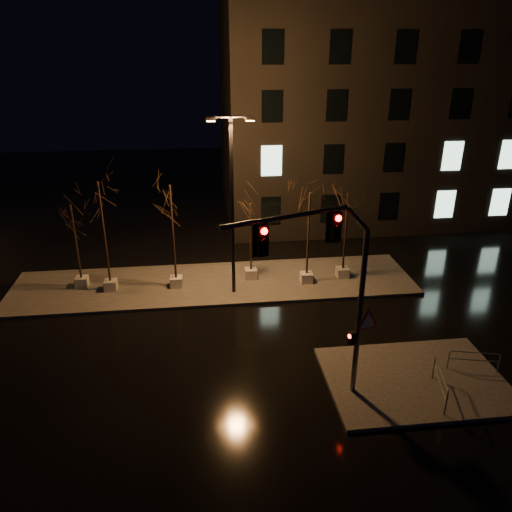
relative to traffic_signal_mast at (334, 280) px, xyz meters
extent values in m
plane|color=black|center=(-3.68, 4.33, -5.08)|extent=(90.00, 90.00, 0.00)
cube|color=#403E39|center=(-3.68, 10.33, -5.01)|extent=(22.00, 5.00, 0.15)
cube|color=#403E39|center=(3.82, 0.83, -5.01)|extent=(7.00, 5.00, 0.15)
cube|color=black|center=(10.32, 22.33, 2.42)|extent=(25.00, 12.00, 15.00)
cube|color=beige|center=(-10.85, 10.69, -4.66)|extent=(0.65, 0.65, 0.55)
cylinder|color=black|center=(-10.85, 10.69, -2.34)|extent=(0.11, 0.11, 4.09)
cube|color=beige|center=(-9.24, 10.12, -4.66)|extent=(0.65, 0.65, 0.55)
cylinder|color=black|center=(-9.24, 10.12, -1.69)|extent=(0.11, 0.11, 5.39)
cube|color=beige|center=(-5.76, 10.10, -4.66)|extent=(0.65, 0.65, 0.55)
cylinder|color=black|center=(-5.76, 10.10, -1.84)|extent=(0.11, 0.11, 5.10)
cube|color=beige|center=(-1.62, 10.66, -4.66)|extent=(0.65, 0.65, 0.55)
cylinder|color=black|center=(-1.62, 10.66, -2.48)|extent=(0.11, 0.11, 3.80)
cube|color=beige|center=(1.36, 9.78, -4.66)|extent=(0.65, 0.65, 0.55)
cylinder|color=black|center=(1.36, 9.78, -2.11)|extent=(0.11, 0.11, 4.56)
cube|color=beige|center=(3.52, 10.18, -4.66)|extent=(0.65, 0.65, 0.55)
cylinder|color=black|center=(3.52, 10.18, -2.22)|extent=(0.11, 0.11, 4.33)
cylinder|color=#53565A|center=(1.15, 0.41, -1.67)|extent=(0.20, 0.20, 6.52)
cylinder|color=#53565A|center=(-1.76, -0.62, 2.50)|extent=(4.15, 1.59, 0.15)
cube|color=black|center=(-0.08, -0.02, 1.90)|extent=(0.39, 0.33, 0.98)
cube|color=black|center=(-2.54, -0.89, 1.90)|extent=(0.39, 0.33, 0.98)
cube|color=black|center=(0.92, 0.33, -2.54)|extent=(0.29, 0.26, 0.49)
cone|color=red|center=(1.47, 0.47, -2.00)|extent=(1.08, 0.41, 1.13)
sphere|color=#FF0C07|center=(1.15, 0.41, 2.23)|extent=(0.20, 0.20, 0.20)
cylinder|color=black|center=(-2.71, 9.11, -0.41)|extent=(0.18, 0.18, 9.05)
cylinder|color=black|center=(-2.71, 9.11, 4.12)|extent=(1.99, 0.19, 0.09)
cube|color=orange|center=(-3.62, 9.15, 3.99)|extent=(0.46, 0.28, 0.18)
cube|color=orange|center=(-1.81, 9.06, 3.99)|extent=(0.46, 0.28, 0.18)
cylinder|color=#53565A|center=(5.38, 1.28, -4.54)|extent=(0.04, 0.04, 0.79)
cylinder|color=#53565A|center=(7.27, 0.81, -4.54)|extent=(0.04, 0.04, 0.79)
cylinder|color=#53565A|center=(6.32, 1.05, -4.09)|extent=(1.90, 0.50, 0.04)
cylinder|color=#53565A|center=(6.32, 1.05, -4.45)|extent=(1.90, 0.50, 0.04)
cylinder|color=#53565A|center=(3.99, -1.32, -4.45)|extent=(0.05, 0.05, 0.96)
cylinder|color=#53565A|center=(4.50, 0.75, -4.45)|extent=(0.05, 0.05, 0.96)
cylinder|color=#53565A|center=(4.24, -0.29, -3.92)|extent=(0.56, 2.08, 0.04)
cylinder|color=#53565A|center=(4.24, -0.29, -4.35)|extent=(0.56, 2.08, 0.04)
camera|label=1|loc=(-4.36, -14.52, 7.31)|focal=35.00mm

